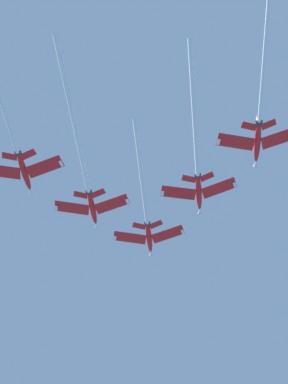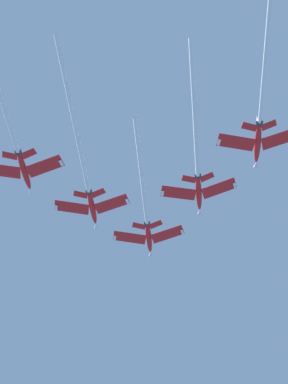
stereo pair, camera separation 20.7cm
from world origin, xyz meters
name	(u,v)px [view 2 (the right image)]	position (x,y,z in m)	size (l,w,h in m)	color
jet_lead	(146,213)	(18.87, -5.04, 138.12)	(20.11, 43.17, 22.39)	red
jet_left_wing	(84,168)	(32.08, 10.99, 130.87)	(20.11, 51.13, 26.56)	red
jet_right_wing	(197,158)	(4.21, 9.41, 131.56)	(20.14, 46.32, 22.83)	red
jet_left_outer	(10,125)	(46.20, 24.74, 124.08)	(20.13, 50.25, 25.32)	red
jet_right_outer	(260,117)	(-10.96, 18.12, 126.45)	(20.10, 45.59, 23.55)	red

